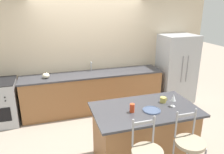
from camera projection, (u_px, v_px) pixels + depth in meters
The scene contains 12 objects.
ground_plane at pixel (98, 116), 4.94m from camera, with size 18.00×18.00×0.00m, color gray.
wall_back at pixel (90, 52), 5.13m from camera, with size 6.00×0.07×2.70m.
back_counter at pixel (94, 92), 5.13m from camera, with size 3.23×0.67×0.91m.
sink_faucet at pixel (91, 65), 5.12m from camera, with size 0.02×0.13×0.22m.
kitchen_island at pixel (144, 134), 3.44m from camera, with size 1.59×0.94×0.93m.
refrigerator at pixel (176, 69), 5.55m from camera, with size 0.86×0.72×1.70m.
bar_stool_far at pixel (189, 150), 2.84m from camera, with size 0.39×0.39×1.13m.
dinner_plate at pixel (152, 110), 3.22m from camera, with size 0.27×0.27×0.02m.
wine_glass at pixel (173, 98), 3.31m from camera, with size 0.08×0.08×0.20m.
coffee_mug at pixel (163, 100), 3.48m from camera, with size 0.13×0.10×0.09m.
tumbler_cup at pixel (132, 108), 3.16m from camera, with size 0.07×0.07×0.13m.
pumpkin_decoration at pixel (46, 76), 4.63m from camera, with size 0.15×0.15×0.14m.
Camera 1 is at (-0.97, -4.29, 2.43)m, focal length 35.00 mm.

